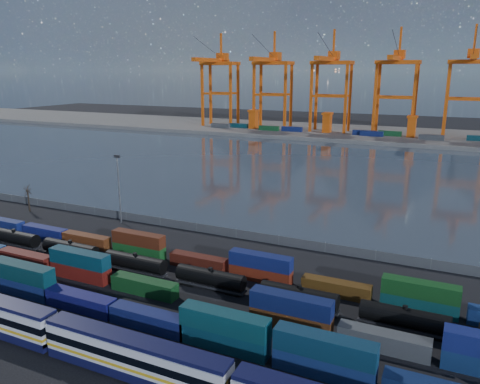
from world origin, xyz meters
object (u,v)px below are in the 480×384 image
at_px(tanker_string, 299,297).
at_px(bare_tree, 28,198).
at_px(passenger_train, 135,358).
at_px(gantry_cranes, 363,71).

distance_m(tanker_string, bare_tree, 82.50).
distance_m(passenger_train, tanker_string, 27.52).
height_order(passenger_train, tanker_string, passenger_train).
height_order(tanker_string, gantry_cranes, gantry_cranes).
bearing_deg(bare_tree, passenger_train, -33.20).
relative_size(bare_tree, gantry_cranes, 0.04).
height_order(passenger_train, gantry_cranes, gantry_cranes).
height_order(tanker_string, bare_tree, bare_tree).
bearing_deg(gantry_cranes, passenger_train, -85.59).
xyz_separation_m(bare_tree, gantry_cranes, (50.29, 180.13, 31.86)).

